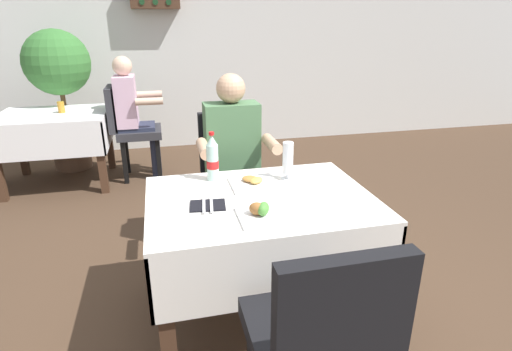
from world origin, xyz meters
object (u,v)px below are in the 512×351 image
plate_near_camera (262,213)px  plate_far_diner (253,182)px  background_chair_right (130,127)px  chair_far_diner_seat (232,174)px  cola_bottle_primary (212,159)px  chair_near_camera_side (319,338)px  background_dining_table (55,131)px  beer_glass_left (288,161)px  napkin_cutlery_set (208,205)px  potted_plant_corner (60,78)px  background_table_tumbler (61,107)px  seated_diner_far (234,158)px  background_patron (133,111)px  main_dining_table (260,227)px

plate_near_camera → plate_far_diner: size_ratio=0.90×
background_chair_right → chair_far_diner_seat: bearing=-64.4°
cola_bottle_primary → plate_far_diner: bearing=-30.6°
chair_near_camera_side → cola_bottle_primary: 1.17m
background_dining_table → cola_bottle_primary: bearing=-58.8°
beer_glass_left → napkin_cutlery_set: beer_glass_left is taller
potted_plant_corner → background_chair_right: bearing=-34.6°
beer_glass_left → background_table_tumbler: 2.76m
plate_near_camera → background_table_tumbler: (-1.35, 2.67, 0.03)m
seated_diner_far → beer_glass_left: (0.22, -0.50, 0.13)m
chair_near_camera_side → napkin_cutlery_set: bearing=109.7°
seated_diner_far → napkin_cutlery_set: (-0.27, -0.75, 0.02)m
beer_glass_left → cola_bottle_primary: bearing=167.6°
beer_glass_left → background_dining_table: 2.82m
seated_diner_far → cola_bottle_primary: (-0.19, -0.41, 0.14)m
beer_glass_left → chair_near_camera_side: bearing=-101.5°
seated_diner_far → plate_near_camera: (-0.04, -0.92, 0.04)m
background_dining_table → potted_plant_corner: potted_plant_corner is taller
beer_glass_left → background_chair_right: background_chair_right is taller
seated_diner_far → chair_near_camera_side: bearing=-89.7°
napkin_cutlery_set → background_patron: 2.53m
background_table_tumbler → potted_plant_corner: size_ratio=0.07×
plate_near_camera → beer_glass_left: (0.26, 0.43, 0.09)m
chair_near_camera_side → cola_bottle_primary: bearing=100.3°
background_chair_right → background_table_tumbler: (-0.62, 0.01, 0.23)m
main_dining_table → chair_near_camera_side: bearing=-90.0°
beer_glass_left → background_chair_right: (-0.99, 2.23, -0.29)m
plate_near_camera → napkin_cutlery_set: bearing=142.4°
background_patron → potted_plant_corner: 0.93m
chair_near_camera_side → plate_far_diner: 1.01m
chair_near_camera_side → background_table_tumbler: chair_near_camera_side is taller
cola_bottle_primary → background_patron: 2.21m
napkin_cutlery_set → background_table_tumbler: (-1.13, 2.49, 0.05)m
beer_glass_left → plate_near_camera: bearing=-121.2°
main_dining_table → background_patron: size_ratio=0.91×
main_dining_table → background_table_tumbler: background_table_tumbler is taller
chair_far_diner_seat → chair_near_camera_side: (-0.00, -1.63, 0.00)m
potted_plant_corner → beer_glass_left: bearing=-58.2°
plate_far_diner → background_chair_right: background_chair_right is taller
chair_near_camera_side → napkin_cutlery_set: (-0.28, 0.77, 0.18)m
napkin_cutlery_set → cola_bottle_primary: bearing=77.7°
cola_bottle_primary → seated_diner_far: bearing=64.7°
chair_near_camera_side → background_chair_right: same height
background_dining_table → background_table_tumbler: size_ratio=9.27×
plate_near_camera → plate_far_diner: bearing=82.3°
plate_far_diner → background_chair_right: bearing=109.1°
seated_diner_far → background_dining_table: bearing=130.7°
beer_glass_left → background_table_tumbler: beer_glass_left is taller
plate_far_diner → beer_glass_left: size_ratio=1.16×
cola_bottle_primary → potted_plant_corner: potted_plant_corner is taller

